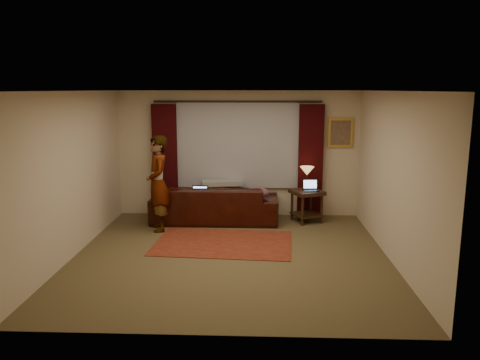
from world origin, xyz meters
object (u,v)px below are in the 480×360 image
at_px(laptop_sofa, 198,193).
at_px(person, 158,184).
at_px(sofa, 215,197).
at_px(tiffany_lamp, 307,178).
at_px(end_table, 307,206).
at_px(laptop_table, 311,185).

bearing_deg(laptop_sofa, person, -139.21).
bearing_deg(sofa, tiffany_lamp, -174.69).
distance_m(end_table, laptop_table, 0.44).
height_order(laptop_sofa, person, person).
xyz_separation_m(end_table, laptop_table, (0.07, -0.05, 0.43)).
relative_size(sofa, laptop_table, 7.70).
height_order(end_table, tiffany_lamp, tiffany_lamp).
height_order(end_table, person, person).
xyz_separation_m(sofa, end_table, (1.84, 0.04, -0.18)).
relative_size(end_table, laptop_table, 1.98).
xyz_separation_m(laptop_sofa, person, (-0.69, -0.46, 0.27)).
height_order(end_table, laptop_table, laptop_table).
bearing_deg(tiffany_lamp, laptop_sofa, -170.82).
distance_m(end_table, person, 2.98).
bearing_deg(laptop_sofa, sofa, 37.26).
xyz_separation_m(sofa, person, (-1.00, -0.64, 0.39)).
bearing_deg(sofa, laptop_sofa, 29.93).
xyz_separation_m(sofa, tiffany_lamp, (1.84, 0.17, 0.37)).
distance_m(tiffany_lamp, laptop_table, 0.23).
bearing_deg(laptop_table, tiffany_lamp, 105.37).
relative_size(laptop_table, person, 0.18).
height_order(laptop_sofa, laptop_table, laptop_table).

